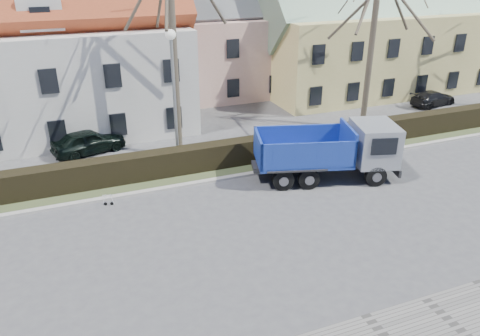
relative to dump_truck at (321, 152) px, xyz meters
name	(u,v)px	position (x,y,z in m)	size (l,w,h in m)	color
ground	(279,222)	(-3.66, -3.01, -1.42)	(120.00, 120.00, 0.00)	#4A4A4D
curb_far	(239,176)	(-3.66, 1.59, -1.36)	(80.00, 0.30, 0.12)	#A49F99
grass_strip	(228,164)	(-3.66, 3.19, -1.37)	(80.00, 3.00, 0.10)	#3D4929
hedge	(229,155)	(-3.66, 2.99, -0.77)	(60.00, 0.90, 1.30)	black
building_pink	(214,41)	(0.34, 16.99, 2.58)	(10.80, 8.80, 8.00)	#D3A295
building_yellow	(369,34)	(12.34, 13.99, 2.83)	(18.80, 10.80, 8.50)	#D4C574
tree_1	(173,37)	(-5.66, 5.49, 4.91)	(9.20, 9.20, 12.65)	#493F32
tree_2	(372,40)	(6.34, 5.49, 4.08)	(8.00, 8.00, 11.00)	#493F32
dump_truck	(321,152)	(0.00, 0.00, 0.00)	(7.10, 2.64, 2.84)	navy
streetlight	(175,101)	(-6.12, 3.99, 2.10)	(0.55, 0.55, 7.03)	gray
cart_frame	(104,200)	(-10.25, 1.06, -1.13)	(0.64, 0.37, 0.58)	silver
parked_car_a	(89,141)	(-10.27, 7.54, -0.74)	(1.60, 3.97, 1.35)	black
parked_car_b	(433,98)	(13.92, 7.64, -0.88)	(1.51, 3.70, 1.07)	black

